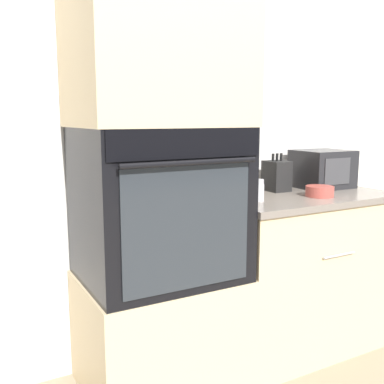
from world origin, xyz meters
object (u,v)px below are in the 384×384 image
microwave (322,169)px  bowl (320,191)px  condiment_jar_mid (259,191)px  condiment_jar_near (255,186)px  wall_oven (159,204)px  knife_block (276,176)px

microwave → bowl: 0.36m
microwave → condiment_jar_mid: 0.67m
bowl → condiment_jar_near: size_ratio=1.92×
wall_oven → bowl: bearing=-7.4°
microwave → condiment_jar_mid: size_ratio=2.84×
knife_block → bowl: knife_block is taller
microwave → condiment_jar_near: microwave is taller
bowl → condiment_jar_mid: 0.39m
microwave → condiment_jar_near: 0.49m
bowl → condiment_jar_near: (-0.23, 0.28, 0.01)m
knife_block → bowl: 0.29m
wall_oven → bowl: 0.93m
knife_block → microwave: bearing=-5.0°
knife_block → bowl: size_ratio=1.44×
wall_oven → knife_block: (0.83, 0.15, 0.07)m
microwave → condiment_jar_mid: bearing=-163.2°
bowl → condiment_jar_near: 0.37m
knife_block → wall_oven: bearing=-169.8°
wall_oven → condiment_jar_near: size_ratio=9.12×
condiment_jar_near → knife_block: bearing=-6.5°
wall_oven → knife_block: wall_oven is taller
knife_block → condiment_jar_near: (-0.14, 0.02, -0.05)m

